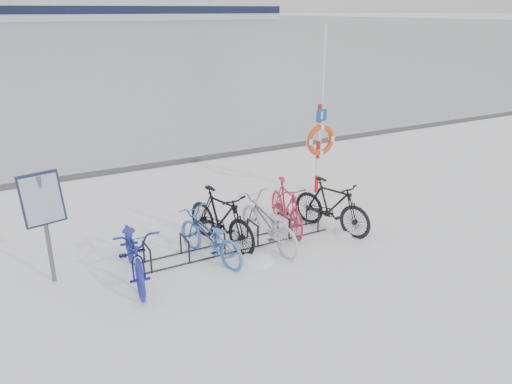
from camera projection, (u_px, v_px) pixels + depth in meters
ground at (237, 246)px, 9.87m from camera, size 900.00×900.00×0.00m
quay_edge at (148, 166)px, 14.72m from camera, size 400.00×0.25×0.10m
bike_rack at (237, 238)px, 9.81m from camera, size 4.00×0.48×0.46m
info_board at (43, 206)px, 8.12m from camera, size 0.69×0.38×1.96m
lifebuoy_station at (320, 140)px, 12.30m from camera, size 0.79×0.23×4.10m
bike_0 at (134, 248)px, 8.56m from camera, size 1.02×2.20×1.11m
bike_1 at (209, 235)px, 9.25m from camera, size 1.07×1.91×0.95m
bike_2 at (221, 217)px, 9.78m from camera, size 1.04×2.04×1.18m
bike_3 at (268, 221)px, 9.74m from camera, size 0.81×2.01×1.04m
bike_4 at (287, 204)px, 10.50m from camera, size 0.85×1.88×1.09m
bike_5 at (332, 204)px, 10.45m from camera, size 1.13×1.97×1.14m
snow_drifts at (268, 243)px, 10.02m from camera, size 3.75×2.05×0.23m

